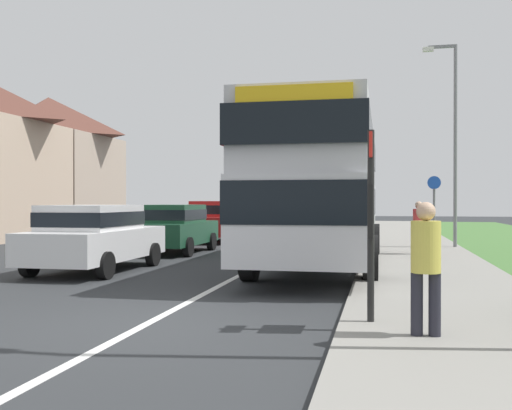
{
  "coord_description": "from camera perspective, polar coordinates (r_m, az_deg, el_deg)",
  "views": [
    {
      "loc": [
        3.14,
        -7.65,
        1.68
      ],
      "look_at": [
        0.67,
        4.02,
        1.6
      ],
      "focal_mm": 41.8,
      "sensor_mm": 36.0,
      "label": 1
    }
  ],
  "objects": [
    {
      "name": "pedestrian_walking_away",
      "position": [
        18.12,
        15.32,
        -1.86
      ],
      "size": [
        0.34,
        0.34,
        1.67
      ],
      "color": "#23232D",
      "rests_on": "ground_plane"
    },
    {
      "name": "street_lamp_mid",
      "position": [
        21.45,
        18.25,
        6.69
      ],
      "size": [
        1.14,
        0.2,
        7.0
      ],
      "color": "slate",
      "rests_on": "ground_plane"
    },
    {
      "name": "lane_marking_centre",
      "position": [
        16.05,
        0.61,
        -5.61
      ],
      "size": [
        0.14,
        60.0,
        0.01
      ],
      "primitive_type": "cube",
      "color": "silver",
      "rests_on": "ground_plane"
    },
    {
      "name": "ground_plane",
      "position": [
        8.43,
        -10.36,
        -11.11
      ],
      "size": [
        120.0,
        120.0,
        0.0
      ],
      "primitive_type": "plane",
      "color": "#2D3033"
    },
    {
      "name": "double_decker_bus",
      "position": [
        15.04,
        6.36,
        2.14
      ],
      "size": [
        2.8,
        10.16,
        3.7
      ],
      "color": "#BCBCC1",
      "rests_on": "ground_plane"
    },
    {
      "name": "bus_stop_sign",
      "position": [
        7.85,
        10.93,
        -0.65
      ],
      "size": [
        0.09,
        0.52,
        2.6
      ],
      "color": "black",
      "rests_on": "ground_plane"
    },
    {
      "name": "parked_car_dark_green",
      "position": [
        19.39,
        -7.95,
        -2.02
      ],
      "size": [
        2.01,
        4.08,
        1.56
      ],
      "color": "#19472D",
      "rests_on": "ground_plane"
    },
    {
      "name": "pavement_near_side",
      "position": [
        13.78,
        16.39,
        -6.38
      ],
      "size": [
        3.2,
        68.0,
        0.12
      ],
      "primitive_type": "cube",
      "color": "gray",
      "rests_on": "ground_plane"
    },
    {
      "name": "pedestrian_at_stop",
      "position": [
        7.19,
        15.94,
        -5.26
      ],
      "size": [
        0.34,
        0.34,
        1.67
      ],
      "color": "#23232D",
      "rests_on": "ground_plane"
    },
    {
      "name": "parked_car_white",
      "position": [
        14.68,
        -15.2,
        -2.76
      ],
      "size": [
        2.01,
        4.37,
        1.58
      ],
      "color": "silver",
      "rests_on": "ground_plane"
    },
    {
      "name": "cycle_route_sign",
      "position": [
        20.96,
        16.67,
        -0.32
      ],
      "size": [
        0.44,
        0.08,
        2.52
      ],
      "color": "slate",
      "rests_on": "ground_plane"
    },
    {
      "name": "parked_car_red",
      "position": [
        24.43,
        -3.83,
        -1.4
      ],
      "size": [
        1.91,
        4.12,
        1.67
      ],
      "color": "#B21E1E",
      "rests_on": "ground_plane"
    },
    {
      "name": "parked_car_blue",
      "position": [
        29.9,
        -1.36,
        -1.18
      ],
      "size": [
        1.92,
        4.54,
        1.55
      ],
      "color": "navy",
      "rests_on": "ground_plane"
    }
  ]
}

